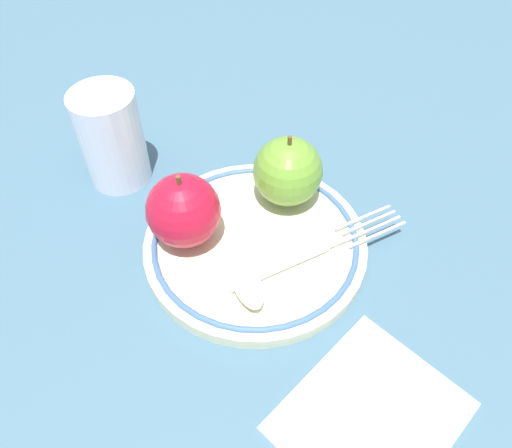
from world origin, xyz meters
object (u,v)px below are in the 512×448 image
Objects in this scene: apple_red_whole at (288,171)px; apple_second_whole at (184,211)px; apple_slice_front at (246,283)px; fork at (313,251)px; drinking_glass at (112,138)px; napkin_folded at (371,415)px; plate at (256,243)px.

apple_red_whole is 0.11m from apple_second_whole.
apple_slice_front is 0.32× the size of fork.
fork is at bearing 148.46° from apple_red_whole.
drinking_glass is (0.21, -0.03, 0.03)m from apple_slice_front.
apple_red_whole is 0.58× the size of napkin_folded.
plate is at bearing 102.09° from apple_red_whole.
fork is (-0.10, -0.06, -0.03)m from apple_second_whole.
napkin_folded is (-0.35, 0.04, -0.05)m from drinking_glass.
drinking_glass reaches higher than napkin_folded.
fork is 0.24m from drinking_glass.
drinking_glass reaches higher than apple_second_whole.
apple_red_whole reaches higher than plate.
apple_slice_front reaches higher than plate.
napkin_folded is at bearing 173.80° from apple_second_whole.
drinking_glass is (0.13, -0.02, 0.00)m from apple_second_whole.
drinking_glass reaches higher than apple_slice_front.
apple_red_whole is 1.37× the size of apple_slice_front.
apple_red_whole is 0.74× the size of drinking_glass.
apple_slice_front reaches higher than napkin_folded.
apple_slice_front is 0.14m from napkin_folded.
plate is 0.19m from drinking_glass.
fork is 1.34× the size of napkin_folded.
fork is at bearing -148.40° from apple_second_whole.
apple_second_whole is 0.09m from apple_slice_front.
napkin_folded is (-0.12, 0.09, -0.01)m from fork.
apple_red_whole is 0.23m from napkin_folded.
napkin_folded is (-0.22, 0.02, -0.05)m from apple_second_whole.
apple_slice_front is 0.07m from fork.
apple_slice_front is 0.21m from drinking_glass.
napkin_folded is at bearing 21.72° from apple_slice_front.
apple_second_whole is 0.43× the size of fork.
apple_slice_front is at bearing 112.05° from apple_red_whole.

